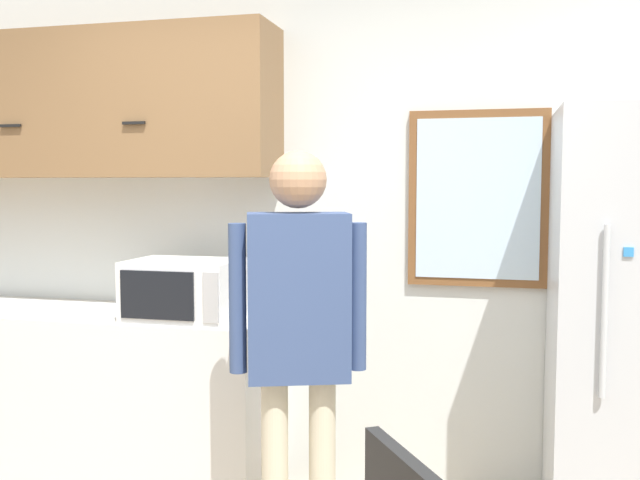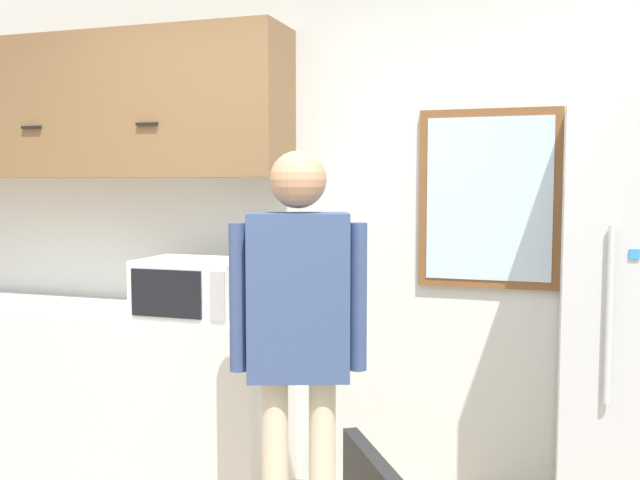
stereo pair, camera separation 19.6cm
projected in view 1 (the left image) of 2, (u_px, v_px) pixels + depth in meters
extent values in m
cube|color=silver|center=(324.00, 231.00, 3.72)|extent=(6.00, 0.06, 2.70)
cube|color=silver|center=(88.00, 398.00, 3.76)|extent=(1.99, 0.61, 0.94)
cube|color=olive|center=(92.00, 106.00, 3.75)|extent=(1.99, 0.38, 0.75)
cube|color=black|center=(10.00, 126.00, 3.65)|extent=(0.12, 0.01, 0.01)
cube|color=black|center=(134.00, 123.00, 3.48)|extent=(0.12, 0.01, 0.01)
cube|color=white|center=(184.00, 290.00, 3.47)|extent=(0.52, 0.38, 0.29)
cube|color=black|center=(157.00, 295.00, 3.30)|extent=(0.37, 0.01, 0.23)
cube|color=#B2B2B2|center=(211.00, 298.00, 3.23)|extent=(0.07, 0.01, 0.23)
cylinder|color=beige|center=(275.00, 476.00, 2.91)|extent=(0.11, 0.11, 0.81)
cylinder|color=beige|center=(322.00, 474.00, 2.93)|extent=(0.11, 0.11, 0.81)
cube|color=#384C7A|center=(298.00, 296.00, 2.86)|extent=(0.46, 0.34, 0.67)
sphere|color=tan|center=(298.00, 180.00, 2.82)|extent=(0.23, 0.23, 0.23)
cylinder|color=#384C7A|center=(238.00, 298.00, 2.84)|extent=(0.07, 0.07, 0.60)
cylinder|color=#384C7A|center=(358.00, 296.00, 2.89)|extent=(0.07, 0.07, 0.60)
cylinder|color=silver|center=(605.00, 312.00, 2.72)|extent=(0.02, 0.02, 0.67)
cube|color=#338CDB|center=(629.00, 252.00, 2.70)|extent=(0.04, 0.01, 0.04)
cube|color=brown|center=(478.00, 199.00, 3.48)|extent=(0.67, 0.04, 0.86)
cube|color=silver|center=(477.00, 199.00, 3.46)|extent=(0.59, 0.01, 0.78)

